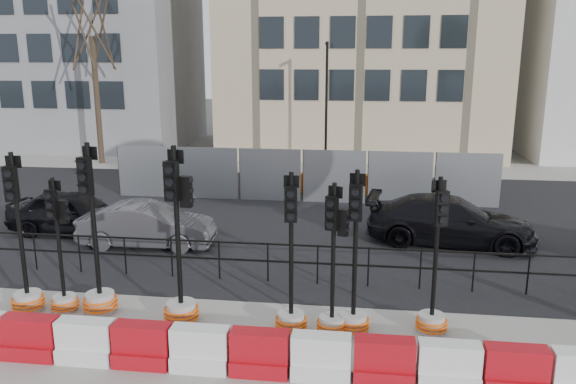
# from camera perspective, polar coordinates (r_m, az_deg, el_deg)

# --- Properties ---
(ground) EXTENTS (120.00, 120.00, 0.00)m
(ground) POSITION_cam_1_polar(r_m,az_deg,el_deg) (12.72, -2.94, -11.22)
(ground) COLOR #51514C
(ground) RESTS_ON ground
(sidewalk_near) EXTENTS (40.00, 6.00, 0.02)m
(sidewalk_near) POSITION_cam_1_polar(r_m,az_deg,el_deg) (10.13, -6.13, -18.21)
(sidewalk_near) COLOR gray
(sidewalk_near) RESTS_ON ground
(road) EXTENTS (40.00, 14.00, 0.03)m
(road) POSITION_cam_1_polar(r_m,az_deg,el_deg) (19.22, 0.78, -2.46)
(road) COLOR black
(road) RESTS_ON ground
(sidewalk_far) EXTENTS (40.00, 4.00, 0.02)m
(sidewalk_far) POSITION_cam_1_polar(r_m,az_deg,el_deg) (27.95, 2.92, 2.60)
(sidewalk_far) COLOR gray
(sidewalk_far) RESTS_ON ground
(building_grey) EXTENTS (11.00, 9.06, 14.00)m
(building_grey) POSITION_cam_1_polar(r_m,az_deg,el_deg) (37.07, -19.10, 15.46)
(building_grey) COLOR gray
(building_grey) RESTS_ON ground
(kerb_railing) EXTENTS (18.00, 0.04, 1.00)m
(kerb_railing) POSITION_cam_1_polar(r_m,az_deg,el_deg) (13.55, -2.07, -6.47)
(kerb_railing) COLOR black
(kerb_railing) RESTS_ON ground
(heras_fencing) EXTENTS (14.33, 1.72, 2.00)m
(heras_fencing) POSITION_cam_1_polar(r_m,az_deg,el_deg) (21.72, 0.33, 1.32)
(heras_fencing) COLOR #919499
(heras_fencing) RESTS_ON ground
(lamp_post_far) EXTENTS (0.12, 0.56, 6.00)m
(lamp_post_far) POSITION_cam_1_polar(r_m,az_deg,el_deg) (26.47, 3.92, 9.00)
(lamp_post_far) COLOR black
(lamp_post_far) RESTS_ON ground
(tree_bare_far) EXTENTS (2.00, 2.00, 9.00)m
(tree_bare_far) POSITION_cam_1_polar(r_m,az_deg,el_deg) (29.91, -19.34, 15.40)
(tree_bare_far) COLOR #473828
(tree_bare_far) RESTS_ON ground
(barrier_row) EXTENTS (12.55, 0.50, 0.80)m
(barrier_row) POSITION_cam_1_polar(r_m,az_deg,el_deg) (10.12, -5.91, -15.91)
(barrier_row) COLOR red
(barrier_row) RESTS_ON ground
(traffic_signal_a) EXTENTS (0.68, 0.68, 3.47)m
(traffic_signal_a) POSITION_cam_1_polar(r_m,az_deg,el_deg) (13.29, -25.14, -8.09)
(traffic_signal_a) COLOR #BBBAB7
(traffic_signal_a) RESTS_ON ground
(traffic_signal_b) EXTENTS (0.58, 0.58, 2.95)m
(traffic_signal_b) POSITION_cam_1_polar(r_m,az_deg,el_deg) (12.97, -21.91, -8.37)
(traffic_signal_b) COLOR #BBBAB7
(traffic_signal_b) RESTS_ON ground
(traffic_signal_c) EXTENTS (0.72, 0.72, 3.67)m
(traffic_signal_c) POSITION_cam_1_polar(r_m,az_deg,el_deg) (12.63, -18.75, -8.40)
(traffic_signal_c) COLOR #BBBAB7
(traffic_signal_c) RESTS_ON ground
(traffic_signal_d) EXTENTS (0.73, 0.73, 3.68)m
(traffic_signal_d) POSITION_cam_1_polar(r_m,az_deg,el_deg) (11.70, -10.90, -9.06)
(traffic_signal_d) COLOR #BBBAB7
(traffic_signal_d) RESTS_ON ground
(traffic_signal_e) EXTENTS (0.64, 0.64, 3.25)m
(traffic_signal_e) POSITION_cam_1_polar(r_m,az_deg,el_deg) (11.23, 0.31, -10.95)
(traffic_signal_e) COLOR #BBBAB7
(traffic_signal_e) RESTS_ON ground
(traffic_signal_f) EXTENTS (0.60, 0.60, 3.07)m
(traffic_signal_f) POSITION_cam_1_polar(r_m,az_deg,el_deg) (11.12, 4.54, -10.90)
(traffic_signal_f) COLOR #BBBAB7
(traffic_signal_f) RESTS_ON ground
(traffic_signal_g) EXTENTS (0.65, 0.65, 3.30)m
(traffic_signal_g) POSITION_cam_1_polar(r_m,az_deg,el_deg) (11.26, 6.67, -10.92)
(traffic_signal_g) COLOR #BBBAB7
(traffic_signal_g) RESTS_ON ground
(traffic_signal_h) EXTENTS (0.62, 0.62, 3.16)m
(traffic_signal_h) POSITION_cam_1_polar(r_m,az_deg,el_deg) (11.56, 14.52, -10.77)
(traffic_signal_h) COLOR #BBBAB7
(traffic_signal_h) RESTS_ON ground
(car_a) EXTENTS (2.16, 4.22, 1.36)m
(car_a) POSITION_cam_1_polar(r_m,az_deg,el_deg) (18.44, -20.94, -1.94)
(car_a) COLOR black
(car_a) RESTS_ON ground
(car_b) EXTENTS (1.65, 3.94, 1.26)m
(car_b) POSITION_cam_1_polar(r_m,az_deg,el_deg) (16.59, -14.08, -3.29)
(car_b) COLOR #46464B
(car_b) RESTS_ON ground
(car_c) EXTENTS (3.22, 5.31, 1.39)m
(car_c) POSITION_cam_1_polar(r_m,az_deg,el_deg) (16.97, 16.15, -2.82)
(car_c) COLOR black
(car_c) RESTS_ON ground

